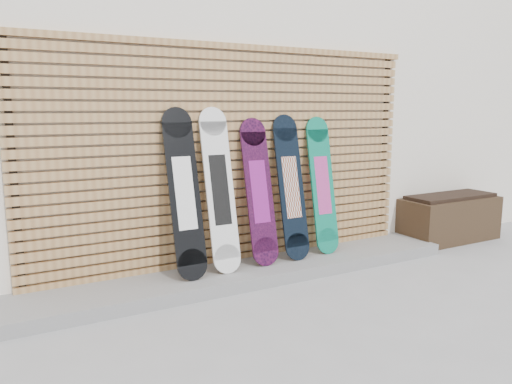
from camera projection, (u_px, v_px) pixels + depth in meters
ground at (299, 298)px, 4.46m from camera, size 80.00×80.00×0.00m
building at (198, 99)px, 7.42m from camera, size 12.00×5.00×3.60m
concrete_step at (248, 272)px, 4.96m from camera, size 4.60×0.70×0.12m
slat_wall at (235, 155)px, 5.02m from camera, size 4.26×0.08×2.29m
planter_box at (449, 218)px, 6.36m from camera, size 1.32×0.55×0.59m
snowboard_0 at (184, 193)px, 4.58m from camera, size 0.29×0.41×1.57m
snowboard_1 at (220, 190)px, 4.76m from camera, size 0.28×0.38×1.57m
snowboard_2 at (259, 192)px, 4.99m from camera, size 0.29×0.35×1.46m
snowboard_3 at (291, 187)px, 5.17m from camera, size 0.29×0.35×1.49m
snowboard_4 at (322, 185)px, 5.38m from camera, size 0.28×0.31×1.46m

